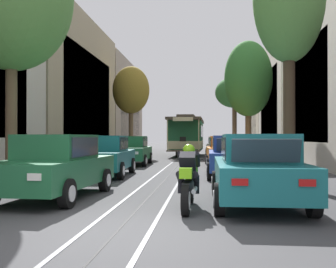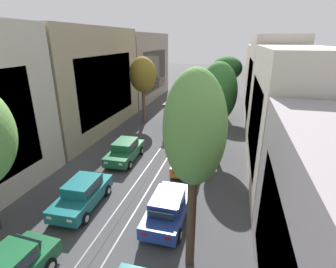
{
  "view_description": "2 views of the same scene",
  "coord_description": "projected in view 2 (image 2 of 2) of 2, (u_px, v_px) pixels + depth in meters",
  "views": [
    {
      "loc": [
        1.39,
        -5.93,
        1.51
      ],
      "look_at": [
        -0.73,
        17.06,
        1.72
      ],
      "focal_mm": 41.88,
      "sensor_mm": 36.0,
      "label": 1
    },
    {
      "loc": [
        5.29,
        -1.72,
        8.98
      ],
      "look_at": [
        0.0,
        18.75,
        1.19
      ],
      "focal_mm": 27.63,
      "sensor_mm": 36.0,
      "label": 2
    }
  ],
  "objects": [
    {
      "name": "parked_car_teal_second_left",
      "position": [
        82.0,
        194.0,
        14.54
      ],
      "size": [
        2.11,
        4.41,
        1.58
      ],
      "color": "#196B70",
      "rests_on": "ground"
    },
    {
      "name": "building_facade_left",
      "position": [
        85.0,
        82.0,
        25.67
      ],
      "size": [
        5.27,
        46.65,
        10.09
      ],
      "color": "beige",
      "rests_on": "ground"
    },
    {
      "name": "building_facade_right",
      "position": [
        280.0,
        97.0,
        23.0
      ],
      "size": [
        6.0,
        46.65,
        9.38
      ],
      "color": "gray",
      "rests_on": "ground"
    },
    {
      "name": "parked_car_blue_second_right",
      "position": [
        168.0,
        207.0,
        13.35
      ],
      "size": [
        2.03,
        4.37,
        1.58
      ],
      "color": "#233D93",
      "rests_on": "ground"
    },
    {
      "name": "street_tree_kerb_right_mid",
      "position": [
        227.0,
        69.0,
        30.9
      ],
      "size": [
        3.58,
        3.31,
        7.12
      ],
      "color": "brown",
      "rests_on": "ground"
    },
    {
      "name": "street_tree_kerb_left_second",
      "position": [
        143.0,
        75.0,
        28.01
      ],
      "size": [
        2.99,
        2.46,
        7.26
      ],
      "color": "brown",
      "rests_on": "ground"
    },
    {
      "name": "trolley_track_rails",
      "position": [
        175.0,
        136.0,
        25.41
      ],
      "size": [
        1.14,
        54.95,
        0.01
      ],
      "color": "gray",
      "rests_on": "ground"
    },
    {
      "name": "parked_car_brown_fourth_right",
      "position": [
        200.0,
        133.0,
        24.03
      ],
      "size": [
        2.06,
        4.39,
        1.58
      ],
      "color": "brown",
      "rests_on": "ground"
    },
    {
      "name": "cable_car_trolley",
      "position": [
        185.0,
        107.0,
        29.49
      ],
      "size": [
        2.76,
        9.17,
        3.28
      ],
      "color": "#1E5B38",
      "rests_on": "ground"
    },
    {
      "name": "ground_plane",
      "position": [
        168.0,
        146.0,
        22.97
      ],
      "size": [
        160.0,
        160.0,
        0.0
      ],
      "primitive_type": "plane",
      "color": "#424244"
    },
    {
      "name": "parked_car_orange_mid_right",
      "position": [
        188.0,
        159.0,
        18.73
      ],
      "size": [
        2.07,
        4.39,
        1.58
      ],
      "color": "orange",
      "rests_on": "ground"
    },
    {
      "name": "parked_car_white_fifth_right",
      "position": [
        208.0,
        115.0,
        29.63
      ],
      "size": [
        2.11,
        4.41,
        1.58
      ],
      "color": "silver",
      "rests_on": "ground"
    },
    {
      "name": "street_tree_kerb_right_second",
      "position": [
        218.0,
        93.0,
        19.87
      ],
      "size": [
        2.92,
        2.62,
        7.44
      ],
      "color": "brown",
      "rests_on": "ground"
    },
    {
      "name": "parked_car_green_mid_left",
      "position": [
        125.0,
        151.0,
        20.15
      ],
      "size": [
        2.08,
        4.39,
        1.58
      ],
      "color": "#1E6038",
      "rests_on": "ground"
    },
    {
      "name": "street_tree_kerb_right_near",
      "position": [
        194.0,
        133.0,
        9.03
      ],
      "size": [
        2.26,
        1.96,
        8.16
      ],
      "color": "#4C3826",
      "rests_on": "ground"
    }
  ]
}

